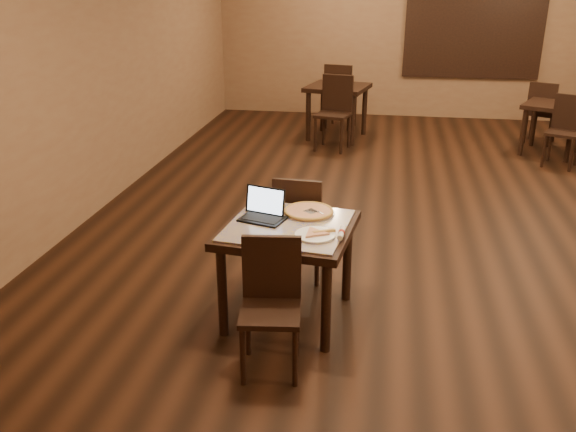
% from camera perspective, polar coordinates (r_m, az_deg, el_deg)
% --- Properties ---
extents(ground, '(10.00, 10.00, 0.00)m').
position_cam_1_polar(ground, '(6.90, 16.07, -0.05)').
color(ground, black).
rests_on(ground, ground).
extents(wall_back, '(8.00, 0.02, 3.00)m').
position_cam_1_polar(wall_back, '(11.46, 14.36, 16.33)').
color(wall_back, '#836143').
rests_on(wall_back, ground).
extents(wall_left, '(0.02, 10.00, 3.00)m').
position_cam_1_polar(wall_left, '(7.17, -16.97, 13.14)').
color(wall_left, '#836143').
rests_on(wall_left, ground).
extents(mural, '(2.34, 0.05, 1.64)m').
position_cam_1_polar(mural, '(11.46, 16.99, 16.33)').
color(mural, '#235580').
rests_on(mural, wall_back).
extents(tiled_table, '(1.02, 1.02, 0.76)m').
position_cam_1_polar(tiled_table, '(4.48, 0.00, -2.01)').
color(tiled_table, black).
rests_on(tiled_table, ground).
extents(chair_main_near, '(0.43, 0.43, 0.90)m').
position_cam_1_polar(chair_main_near, '(4.00, -1.60, -7.58)').
color(chair_main_near, black).
rests_on(chair_main_near, ground).
extents(chair_main_far, '(0.43, 0.43, 0.93)m').
position_cam_1_polar(chair_main_far, '(5.09, 1.07, -0.60)').
color(chair_main_far, black).
rests_on(chair_main_far, ground).
extents(laptop, '(0.37, 0.33, 0.22)m').
position_cam_1_polar(laptop, '(4.54, -2.28, 0.52)').
color(laptop, black).
rests_on(laptop, tiled_table).
extents(plate, '(0.28, 0.28, 0.02)m').
position_cam_1_polar(plate, '(4.24, 2.54, -1.79)').
color(plate, white).
rests_on(plate, tiled_table).
extents(pizza_slice, '(0.28, 0.28, 0.02)m').
position_cam_1_polar(pizza_slice, '(4.23, 2.54, -1.60)').
color(pizza_slice, beige).
rests_on(pizza_slice, plate).
extents(pizza_pan, '(0.40, 0.40, 0.01)m').
position_cam_1_polar(pizza_pan, '(4.64, 1.95, 0.29)').
color(pizza_pan, silver).
rests_on(pizza_pan, tiled_table).
extents(pizza_whole, '(0.38, 0.38, 0.03)m').
position_cam_1_polar(pizza_whole, '(4.63, 1.95, 0.46)').
color(pizza_whole, beige).
rests_on(pizza_whole, pizza_pan).
extents(spatula, '(0.22, 0.20, 0.01)m').
position_cam_1_polar(spatula, '(4.61, 2.17, 0.44)').
color(spatula, silver).
rests_on(spatula, pizza_whole).
extents(napkin_roll, '(0.05, 0.19, 0.04)m').
position_cam_1_polar(napkin_roll, '(4.26, 5.02, -1.58)').
color(napkin_roll, white).
rests_on(napkin_roll, tiled_table).
extents(other_table_a, '(1.04, 1.04, 0.73)m').
position_cam_1_polar(other_table_a, '(9.62, 23.63, 8.88)').
color(other_table_a, black).
rests_on(other_table_a, ground).
extents(other_table_a_chair_near, '(0.55, 0.55, 0.95)m').
position_cam_1_polar(other_table_a_chair_near, '(9.12, 24.54, 7.62)').
color(other_table_a_chair_near, black).
rests_on(other_table_a_chair_near, ground).
extents(other_table_a_chair_far, '(0.55, 0.55, 0.95)m').
position_cam_1_polar(other_table_a_chair_far, '(10.16, 22.67, 9.19)').
color(other_table_a_chair_far, black).
rests_on(other_table_a_chair_far, ground).
extents(other_table_b, '(1.06, 1.06, 0.83)m').
position_cam_1_polar(other_table_b, '(9.77, 4.65, 11.27)').
color(other_table_b, black).
rests_on(other_table_b, ground).
extents(other_table_b_chair_near, '(0.55, 0.55, 1.08)m').
position_cam_1_polar(other_table_b_chair_near, '(9.17, 4.41, 10.05)').
color(other_table_b_chair_near, black).
rests_on(other_table_b_chair_near, ground).
extents(other_table_b_chair_far, '(0.55, 0.55, 1.08)m').
position_cam_1_polar(other_table_b_chair_far, '(10.41, 4.84, 11.44)').
color(other_table_b_chair_far, black).
rests_on(other_table_b_chair_far, ground).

